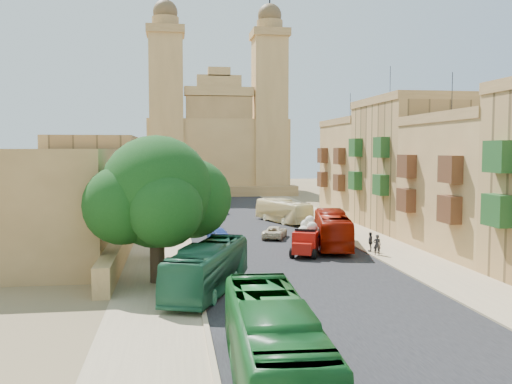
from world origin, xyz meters
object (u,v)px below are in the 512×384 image
object	(u,v)px
street_tree_a	(153,210)
car_white_a	(212,215)
car_blue_b	(223,199)
ficus_tree	(158,196)
pedestrian_a	(377,245)
church	(217,144)
bus_red_east	(332,230)
car_blue_a	(218,233)
bus_green_north	(208,268)
street_tree_d	(162,185)
olive_pickup	(330,227)
car_white_b	(266,206)
car_cream	(275,232)
car_dkblue	(219,208)
pedestrian_c	(370,242)
street_tree_b	(157,205)
bus_green_south	(273,347)
street_tree_c	(160,194)
red_truck	(308,238)
bus_cream_east	(283,211)

from	to	relation	value
street_tree_a	car_white_a	size ratio (longest dim) A/B	1.39
car_blue_b	ficus_tree	bearing A→B (deg)	-108.51
pedestrian_a	church	bearing A→B (deg)	-66.82
bus_red_east	car_blue_a	xyz separation A→B (m)	(-9.35, 5.55, -0.92)
bus_green_north	bus_red_east	size ratio (longest dim) A/B	0.95
street_tree_a	street_tree_d	distance (m)	36.00
street_tree_a	ficus_tree	bearing A→B (deg)	-85.83
street_tree_d	pedestrian_a	world-z (taller)	street_tree_d
pedestrian_a	olive_pickup	bearing A→B (deg)	-65.10
ficus_tree	bus_green_north	size ratio (longest dim) A/B	0.89
bus_green_north	car_white_b	size ratio (longest dim) A/B	3.18
car_blue_a	car_cream	size ratio (longest dim) A/B	0.83
car_dkblue	pedestrian_c	xyz separation A→B (m)	(10.05, -30.21, 0.09)
pedestrian_a	car_cream	bearing A→B (deg)	-39.16
street_tree_b	church	bearing A→B (deg)	79.62
car_white_b	car_blue_b	bearing A→B (deg)	-43.82
street_tree_d	pedestrian_c	world-z (taller)	street_tree_d
street_tree_a	street_tree_b	bearing A→B (deg)	90.00
street_tree_b	bus_green_south	world-z (taller)	street_tree_b
street_tree_c	pedestrian_c	world-z (taller)	street_tree_c
street_tree_d	bus_red_east	bearing A→B (deg)	-65.56
street_tree_a	bus_red_east	xyz separation A→B (m)	(15.01, 2.98, -2.20)
street_tree_d	car_dkblue	bearing A→B (deg)	-35.60
bus_green_south	ficus_tree	bearing A→B (deg)	106.28
pedestrian_a	street_tree_d	bearing A→B (deg)	-47.88
red_truck	pedestrian_c	distance (m)	5.39
car_blue_a	car_white_a	distance (m)	13.99
car_blue_a	bus_green_south	bearing A→B (deg)	-108.49
church	car_white_a	xyz separation A→B (m)	(-3.99, -44.10, -8.86)
car_blue_b	street_tree_a	bearing A→B (deg)	-110.86
olive_pickup	car_white_b	world-z (taller)	olive_pickup
bus_green_south	bus_cream_east	world-z (taller)	bus_green_south
street_tree_b	car_dkblue	bearing A→B (deg)	68.23
street_tree_c	pedestrian_c	xyz separation A→B (m)	(17.50, -23.55, -2.33)
car_blue_b	bus_cream_east	bearing A→B (deg)	-88.24
church	pedestrian_c	world-z (taller)	church
church	car_white_b	distance (m)	34.83
street_tree_a	car_cream	world-z (taller)	street_tree_a
car_white_a	red_truck	bearing A→B (deg)	-53.21
street_tree_a	car_dkblue	xyz separation A→B (m)	(7.45, 30.66, -2.99)
pedestrian_a	street_tree_a	bearing A→B (deg)	13.31
street_tree_b	car_blue_b	xyz separation A→B (m)	(9.21, 32.58, -2.28)
car_dkblue	street_tree_a	bearing A→B (deg)	-105.44
street_tree_b	car_cream	bearing A→B (deg)	-17.33
bus_red_east	car_blue_a	bearing A→B (deg)	-19.15
car_blue_a	pedestrian_c	size ratio (longest dim) A/B	2.16
street_tree_d	pedestrian_a	bearing A→B (deg)	-64.73
bus_red_east	bus_cream_east	distance (m)	16.85
street_tree_a	pedestrian_a	bearing A→B (deg)	-3.54
street_tree_d	bus_green_south	xyz separation A→B (m)	(4.84, -61.18, -1.82)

